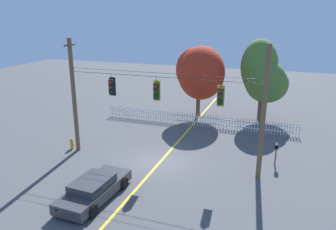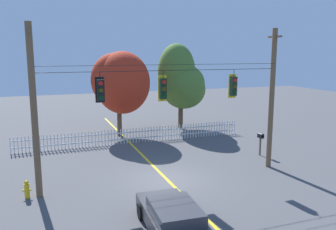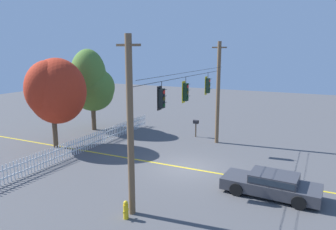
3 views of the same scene
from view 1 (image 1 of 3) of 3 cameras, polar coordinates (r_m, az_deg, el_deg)
name	(u,v)px [view 1 (image 1 of 3)]	position (r m, az deg, el deg)	size (l,w,h in m)	color
ground	(160,162)	(21.43, -1.41, -8.14)	(80.00, 80.00, 0.00)	#4C4C4F
lane_centerline_stripe	(160,162)	(21.43, -1.41, -8.13)	(0.16, 36.00, 0.01)	gold
signal_support_span	(159,103)	(20.08, -1.49, 2.01)	(12.51, 1.10, 7.67)	brown
traffic_signal_westbound_side	(112,87)	(21.25, -9.69, 4.83)	(0.43, 0.38, 1.42)	black
traffic_signal_southbound_primary	(156,91)	(19.98, -2.03, 4.16)	(0.43, 0.38, 1.50)	black
traffic_signal_northbound_secondary	(220,96)	(18.94, 9.02, 3.21)	(0.43, 0.38, 1.51)	black
white_picket_fence	(196,120)	(28.06, 4.91, -0.82)	(16.41, 0.06, 1.09)	white
autumn_maple_near_fence	(199,72)	(29.57, 5.41, 7.39)	(4.44, 4.10, 6.51)	brown
autumn_maple_mid	(263,76)	(29.76, 16.11, 6.46)	(4.15, 3.80, 7.14)	brown
parked_car	(94,188)	(17.68, -12.65, -12.19)	(2.14, 4.72, 1.15)	#38383D
fire_hydrant	(72,144)	(24.25, -16.28, -4.75)	(0.38, 0.22, 0.82)	gold
roadside_mailbox	(276,148)	(21.67, 18.20, -5.38)	(0.25, 0.44, 1.43)	brown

